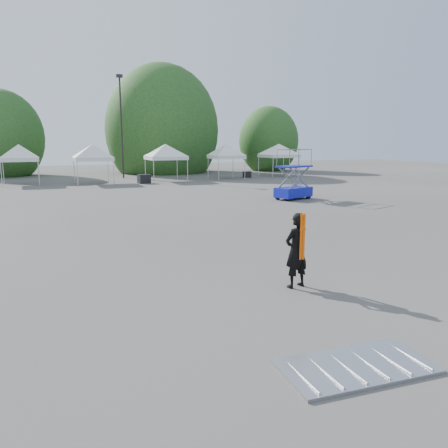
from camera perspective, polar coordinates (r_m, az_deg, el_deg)
name	(u,v)px	position (r m, az deg, el deg)	size (l,w,h in m)	color
ground	(227,262)	(12.97, 0.46, -4.96)	(120.00, 120.00, 0.00)	#474442
light_pole_east	(121,121)	(44.21, -13.28, 12.99)	(0.60, 0.25, 9.80)	black
tree_mid_w	(0,138)	(51.50, -27.18, 9.97)	(4.16, 4.16, 6.33)	#382314
tree_mid_e	(162,130)	(52.36, -8.06, 12.01)	(5.12, 5.12, 7.79)	#382314
tree_far_e	(269,141)	(55.47, 5.84, 10.72)	(3.84, 3.84, 5.84)	#382314
tent_d	(19,148)	(40.20, -25.25, 9.02)	(4.17, 4.17, 3.88)	silver
tent_e	(92,147)	(39.07, -16.83, 9.56)	(4.38, 4.38, 3.88)	silver
tent_f	(166,147)	(40.42, -7.65, 9.93)	(4.66, 4.66, 3.88)	silver
tent_g	(226,147)	(42.79, 0.29, 10.06)	(4.13, 4.13, 3.88)	silver
tent_h	(279,146)	(46.36, 7.18, 10.02)	(4.63, 4.63, 3.88)	silver
man	(296,250)	(10.66, 9.44, -3.42)	(0.74, 0.56, 1.84)	black
scissor_lift	(294,174)	(27.39, 9.11, 6.44)	(2.63, 1.87, 3.07)	#0C13A1
barrier_left	(356,366)	(7.49, 16.91, -17.27)	(2.50, 1.39, 0.08)	#A2A5AA
crate_mid	(144,179)	(38.29, -10.40, 5.81)	(0.99, 0.77, 0.77)	black
crate_east	(247,174)	(44.10, 3.03, 6.48)	(0.78, 0.61, 0.61)	black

